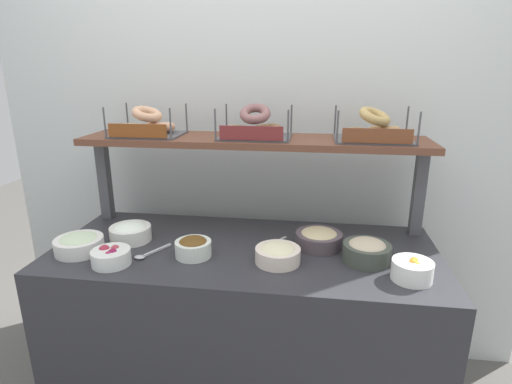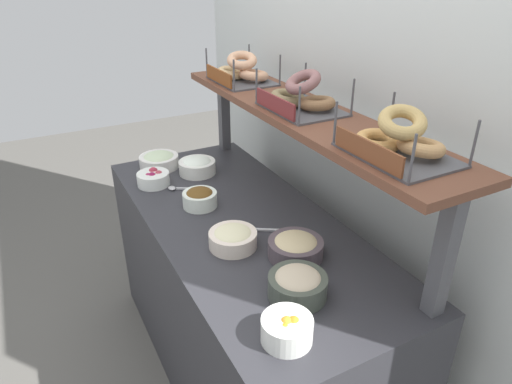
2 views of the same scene
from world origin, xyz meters
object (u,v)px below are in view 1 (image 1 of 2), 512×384
at_px(bowl_tuna_salad, 367,251).
at_px(bagel_basket_sesame, 373,130).
at_px(bagel_basket_plain, 147,126).
at_px(bowl_potato_salad, 278,254).
at_px(bowl_fruit_salad, 412,270).
at_px(serving_spoon_near_plate, 269,246).
at_px(bowl_scallion_spread, 79,243).
at_px(bowl_chocolate_spread, 193,247).
at_px(bagel_basket_poppy, 255,127).
at_px(bowl_beet_salad, 111,256).
at_px(bowl_hummus, 319,238).
at_px(serving_spoon_by_edge, 148,254).
at_px(bowl_cream_cheese, 130,232).

distance_m(bowl_tuna_salad, bagel_basket_sesame, 0.53).
bearing_deg(bowl_tuna_salad, bagel_basket_plain, 163.02).
bearing_deg(bowl_potato_salad, bowl_fruit_salad, -7.86).
relative_size(bowl_tuna_salad, serving_spoon_near_plate, 1.22).
bearing_deg(bowl_scallion_spread, bagel_basket_sesame, 18.06).
xyz_separation_m(bowl_chocolate_spread, serving_spoon_near_plate, (0.30, 0.13, -0.03)).
xyz_separation_m(bowl_fruit_salad, bagel_basket_poppy, (-0.64, 0.44, 0.44)).
xyz_separation_m(bowl_fruit_salad, bowl_scallion_spread, (-1.32, 0.05, -0.00)).
bearing_deg(bowl_beet_salad, bagel_basket_poppy, 43.77).
distance_m(bowl_hummus, serving_spoon_near_plate, 0.21).
distance_m(bowl_fruit_salad, serving_spoon_by_edge, 1.03).
distance_m(bowl_cream_cheese, bowl_scallion_spread, 0.22).
bearing_deg(bowl_chocolate_spread, bowl_tuna_salad, 4.33).
distance_m(bowl_scallion_spread, bagel_basket_poppy, 0.90).
relative_size(bowl_cream_cheese, bowl_beet_salad, 1.20).
distance_m(bowl_fruit_salad, bagel_basket_sesame, 0.63).
distance_m(bowl_tuna_salad, serving_spoon_near_plate, 0.40).
relative_size(bowl_potato_salad, serving_spoon_near_plate, 1.16).
xyz_separation_m(serving_spoon_near_plate, bagel_basket_plain, (-0.61, 0.23, 0.47)).
bearing_deg(bowl_fruit_salad, bowl_scallion_spread, 178.03).
relative_size(bowl_potato_salad, bowl_scallion_spread, 0.91).
distance_m(bowl_tuna_salad, bagel_basket_poppy, 0.73).
height_order(bowl_potato_salad, bagel_basket_sesame, bagel_basket_sesame).
bearing_deg(bowl_hummus, bagel_basket_sesame, 42.69).
bearing_deg(serving_spoon_by_edge, bagel_basket_poppy, 44.84).
bearing_deg(bowl_tuna_salad, bagel_basket_poppy, 147.85).
distance_m(bowl_fruit_salad, bagel_basket_poppy, 0.89).
bearing_deg(bagel_basket_plain, bowl_scallion_spread, -114.09).
distance_m(bowl_tuna_salad, bowl_scallion_spread, 1.18).
distance_m(bowl_beet_salad, serving_spoon_near_plate, 0.64).
distance_m(serving_spoon_near_plate, bagel_basket_sesame, 0.67).
height_order(bowl_chocolate_spread, serving_spoon_by_edge, bowl_chocolate_spread).
bearing_deg(bowl_scallion_spread, serving_spoon_by_edge, 1.47).
distance_m(bowl_fruit_salad, bowl_scallion_spread, 1.32).
height_order(bowl_beet_salad, bowl_hummus, bowl_hummus).
xyz_separation_m(bowl_hummus, bowl_tuna_salad, (0.19, -0.11, 0.01)).
xyz_separation_m(bowl_beet_salad, bowl_scallion_spread, (-0.18, 0.08, 0.01)).
xyz_separation_m(bowl_fruit_salad, serving_spoon_by_edge, (-1.03, 0.05, -0.03)).
distance_m(bowl_chocolate_spread, bagel_basket_sesame, 0.92).
distance_m(bowl_fruit_salad, bowl_cream_cheese, 1.18).
xyz_separation_m(bowl_cream_cheese, bowl_tuna_salad, (1.01, -0.06, 0.00)).
height_order(bowl_hummus, bowl_scallion_spread, bowl_hummus).
xyz_separation_m(serving_spoon_by_edge, bagel_basket_poppy, (0.39, 0.38, 0.47)).
bearing_deg(bowl_tuna_salad, bowl_chocolate_spread, -175.67).
bearing_deg(bowl_chocolate_spread, bowl_beet_salad, -159.04).
relative_size(bowl_tuna_salad, serving_spoon_by_edge, 1.19).
relative_size(bowl_chocolate_spread, serving_spoon_by_edge, 0.93).
relative_size(bowl_potato_salad, bowl_fruit_salad, 1.22).
relative_size(bowl_potato_salad, bagel_basket_poppy, 0.55).
xyz_separation_m(serving_spoon_by_edge, bagel_basket_plain, (-0.12, 0.38, 0.47)).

